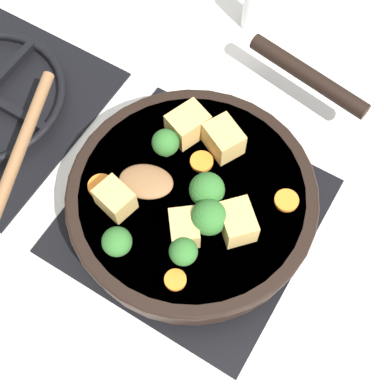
# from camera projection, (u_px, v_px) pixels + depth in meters

# --- Properties ---
(ground_plane) EXTENTS (2.40, 2.40, 0.00)m
(ground_plane) POSITION_uv_depth(u_px,v_px,m) (192.00, 216.00, 0.73)
(ground_plane) COLOR white
(front_burner_grate) EXTENTS (0.31, 0.31, 0.03)m
(front_burner_grate) POSITION_uv_depth(u_px,v_px,m) (192.00, 212.00, 0.72)
(front_burner_grate) COLOR black
(front_burner_grate) RESTS_ON ground_plane
(skillet_pan) EXTENTS (0.43, 0.32, 0.05)m
(skillet_pan) POSITION_uv_depth(u_px,v_px,m) (194.00, 197.00, 0.68)
(skillet_pan) COLOR black
(skillet_pan) RESTS_ON front_burner_grate
(wooden_spoon) EXTENTS (0.26, 0.25, 0.02)m
(wooden_spoon) POSITION_uv_depth(u_px,v_px,m) (68.00, 168.00, 0.67)
(wooden_spoon) COLOR brown
(wooden_spoon) RESTS_ON skillet_pan
(tofu_cube_center_large) EXTENTS (0.06, 0.06, 0.04)m
(tofu_cube_center_large) POSITION_uv_depth(u_px,v_px,m) (237.00, 222.00, 0.62)
(tofu_cube_center_large) COLOR tan
(tofu_cube_center_large) RESTS_ON skillet_pan
(tofu_cube_near_handle) EXTENTS (0.06, 0.05, 0.04)m
(tofu_cube_near_handle) POSITION_uv_depth(u_px,v_px,m) (188.00, 125.00, 0.68)
(tofu_cube_near_handle) COLOR tan
(tofu_cube_near_handle) RESTS_ON skillet_pan
(tofu_cube_east_chunk) EXTENTS (0.04, 0.05, 0.03)m
(tofu_cube_east_chunk) POSITION_uv_depth(u_px,v_px,m) (115.00, 199.00, 0.64)
(tofu_cube_east_chunk) COLOR tan
(tofu_cube_east_chunk) RESTS_ON skillet_pan
(tofu_cube_west_chunk) EXTENTS (0.05, 0.06, 0.04)m
(tofu_cube_west_chunk) POSITION_uv_depth(u_px,v_px,m) (223.00, 139.00, 0.67)
(tofu_cube_west_chunk) COLOR tan
(tofu_cube_west_chunk) RESTS_ON skillet_pan
(tofu_cube_back_piece) EXTENTS (0.05, 0.05, 0.03)m
(tofu_cube_back_piece) POSITION_uv_depth(u_px,v_px,m) (184.00, 228.00, 0.62)
(tofu_cube_back_piece) COLOR tan
(tofu_cube_back_piece) RESTS_ON skillet_pan
(broccoli_floret_near_spoon) EXTENTS (0.04, 0.04, 0.04)m
(broccoli_floret_near_spoon) POSITION_uv_depth(u_px,v_px,m) (117.00, 242.00, 0.61)
(broccoli_floret_near_spoon) COLOR #709956
(broccoli_floret_near_spoon) RESTS_ON skillet_pan
(broccoli_floret_center_top) EXTENTS (0.03, 0.03, 0.04)m
(broccoli_floret_center_top) POSITION_uv_depth(u_px,v_px,m) (183.00, 252.00, 0.60)
(broccoli_floret_center_top) COLOR #709956
(broccoli_floret_center_top) RESTS_ON skillet_pan
(broccoli_floret_east_rim) EXTENTS (0.04, 0.04, 0.05)m
(broccoli_floret_east_rim) POSITION_uv_depth(u_px,v_px,m) (209.00, 188.00, 0.63)
(broccoli_floret_east_rim) COLOR #709956
(broccoli_floret_east_rim) RESTS_ON skillet_pan
(broccoli_floret_west_rim) EXTENTS (0.04, 0.04, 0.05)m
(broccoli_floret_west_rim) POSITION_uv_depth(u_px,v_px,m) (209.00, 217.00, 0.61)
(broccoli_floret_west_rim) COLOR #709956
(broccoli_floret_west_rim) RESTS_ON skillet_pan
(broccoli_floret_north_edge) EXTENTS (0.03, 0.03, 0.04)m
(broccoli_floret_north_edge) POSITION_uv_depth(u_px,v_px,m) (166.00, 143.00, 0.66)
(broccoli_floret_north_edge) COLOR #709956
(broccoli_floret_north_edge) RESTS_ON skillet_pan
(carrot_slice_orange_thin) EXTENTS (0.03, 0.03, 0.01)m
(carrot_slice_orange_thin) POSITION_uv_depth(u_px,v_px,m) (202.00, 161.00, 0.68)
(carrot_slice_orange_thin) COLOR orange
(carrot_slice_orange_thin) RESTS_ON skillet_pan
(carrot_slice_near_center) EXTENTS (0.03, 0.03, 0.01)m
(carrot_slice_near_center) POSITION_uv_depth(u_px,v_px,m) (287.00, 200.00, 0.65)
(carrot_slice_near_center) COLOR orange
(carrot_slice_near_center) RESTS_ON skillet_pan
(carrot_slice_edge_slice) EXTENTS (0.03, 0.03, 0.01)m
(carrot_slice_edge_slice) POSITION_uv_depth(u_px,v_px,m) (175.00, 280.00, 0.61)
(carrot_slice_edge_slice) COLOR orange
(carrot_slice_edge_slice) RESTS_ON skillet_pan
(carrot_slice_under_broccoli) EXTENTS (0.03, 0.03, 0.01)m
(carrot_slice_under_broccoli) POSITION_uv_depth(u_px,v_px,m) (101.00, 186.00, 0.66)
(carrot_slice_under_broccoli) COLOR orange
(carrot_slice_under_broccoli) RESTS_ON skillet_pan
(salt_shaker) EXTENTS (0.04, 0.04, 0.09)m
(salt_shaker) POSITION_uv_depth(u_px,v_px,m) (254.00, 5.00, 0.84)
(salt_shaker) COLOR white
(salt_shaker) RESTS_ON ground_plane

